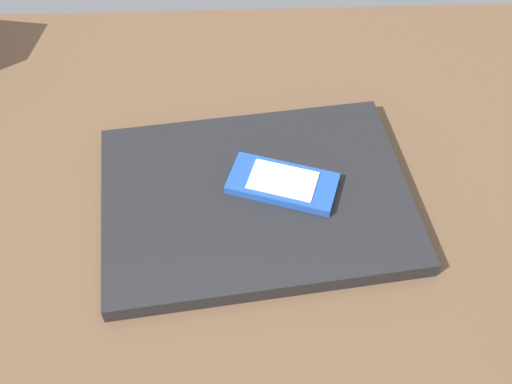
% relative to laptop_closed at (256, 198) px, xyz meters
% --- Properties ---
extents(desk_surface, '(1.20, 0.80, 0.03)m').
position_rel_laptop_closed_xyz_m(desk_surface, '(0.05, 0.03, -0.02)').
color(desk_surface, brown).
rests_on(desk_surface, ground).
extents(laptop_closed, '(0.36, 0.28, 0.02)m').
position_rel_laptop_closed_xyz_m(laptop_closed, '(0.00, 0.00, 0.00)').
color(laptop_closed, black).
rests_on(laptop_closed, desk_surface).
extents(cell_phone_on_laptop, '(0.13, 0.09, 0.01)m').
position_rel_laptop_closed_xyz_m(cell_phone_on_laptop, '(-0.03, -0.01, 0.01)').
color(cell_phone_on_laptop, '#1E479E').
rests_on(cell_phone_on_laptop, laptop_closed).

